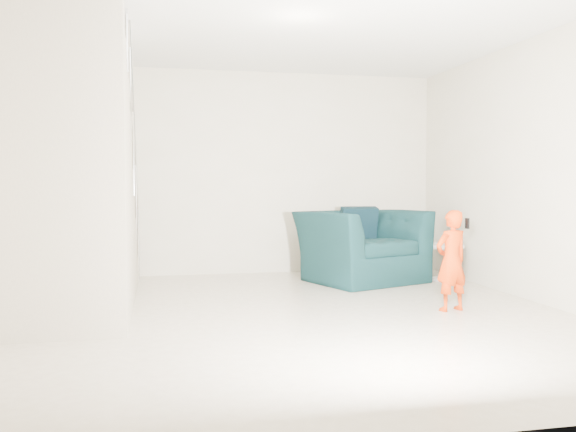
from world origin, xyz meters
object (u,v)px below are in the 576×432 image
at_px(toddler, 451,261).
at_px(staircase, 75,212).
at_px(side_table, 446,256).
at_px(armchair, 362,246).

relative_size(toddler, staircase, 0.26).
bearing_deg(side_table, toddler, -115.15).
xyz_separation_m(toddler, staircase, (-3.46, 0.63, 0.47)).
bearing_deg(toddler, side_table, -129.28).
relative_size(armchair, staircase, 0.37).
bearing_deg(armchair, toddler, -102.82).
bearing_deg(armchair, staircase, -179.05).
distance_m(armchair, side_table, 1.06).
distance_m(armchair, toddler, 1.88).
height_order(toddler, side_table, toddler).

